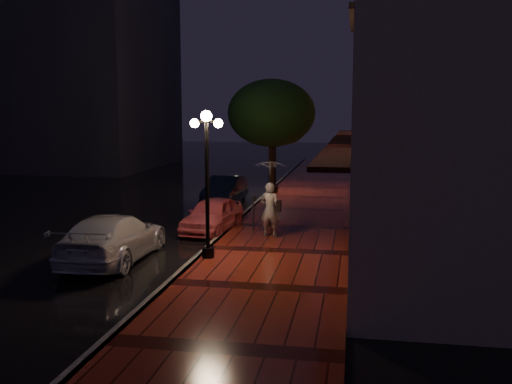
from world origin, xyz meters
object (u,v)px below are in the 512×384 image
Objects in this scene: streetlamp_far at (275,146)px; parking_meter at (254,209)px; street_tree at (272,115)px; navy_car at (225,190)px; silver_car at (113,238)px; woman_with_umbrella at (270,186)px; streetlamp_near at (207,175)px; pink_car at (212,215)px.

parking_meter is (0.65, -9.99, -1.68)m from streetlamp_far.
street_tree reaches higher than parking_meter.
navy_car is 10.90m from silver_car.
silver_car is at bearing -109.57° from parking_meter.
streetlamp_far is at bearing -74.35° from woman_with_umbrella.
woman_with_umbrella is at bearing 66.64° from streetlamp_near.
street_tree is at bearing 112.15° from parking_meter.
woman_with_umbrella is (4.18, 3.52, 1.18)m from silver_car.
pink_car is 1.42× the size of woman_with_umbrella.
parking_meter is (2.57, -6.51, 0.25)m from navy_car.
streetlamp_near is 0.88× the size of silver_car.
parking_meter is at bearing -67.08° from navy_car.
parking_meter is (-0.72, 0.84, -0.96)m from woman_with_umbrella.
navy_car is at bearing -95.91° from silver_car.
street_tree is at bearing -85.09° from streetlamp_far.
streetlamp_near reaches higher than pink_car.
parking_meter is at bearing -86.79° from street_tree.
streetlamp_far is at bearing 62.55° from navy_car.
street_tree is at bearing -73.47° from woman_with_umbrella.
pink_car is 1.65m from parking_meter.
street_tree is 1.56× the size of pink_car.
streetlamp_far is at bearing 90.00° from streetlamp_near.
woman_with_umbrella is (1.37, -10.83, -0.71)m from streetlamp_far.
streetlamp_near is 1.16× the size of pink_car.
streetlamp_near is 1.05× the size of navy_car.
street_tree reaches higher than woman_with_umbrella.
silver_car is 5.59m from woman_with_umbrella.
woman_with_umbrella is 1.47m from parking_meter.
navy_car is (-1.92, 10.52, -1.93)m from streetlamp_near.
streetlamp_near reaches higher than navy_car.
street_tree reaches higher than navy_car.
woman_with_umbrella is (1.37, 3.17, -0.71)m from streetlamp_near.
street_tree is at bearing -106.36° from silver_car.
streetlamp_near is at bearing -91.35° from street_tree.
streetlamp_far reaches higher than pink_car.
woman_with_umbrella reaches higher than parking_meter.
streetlamp_far is 3.38× the size of parking_meter.
navy_car is at bearing -57.46° from woman_with_umbrella.
silver_car is at bearing -105.16° from street_tree.
streetlamp_far reaches higher than woman_with_umbrella.
streetlamp_near is at bearing -80.27° from parking_meter.
navy_car is (-0.96, 6.25, 0.04)m from pink_car.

